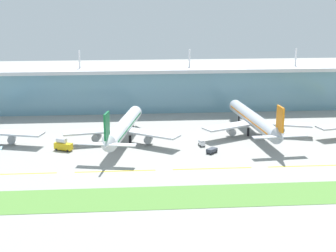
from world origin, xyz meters
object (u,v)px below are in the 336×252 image
(baggage_cart, at_px, (202,143))
(pushback_tug, at_px, (212,150))
(airliner_far_middle, at_px, (255,120))
(airliner_near_middle, at_px, (123,128))
(fuel_truck, at_px, (63,145))

(baggage_cart, bearing_deg, pushback_tug, -74.85)
(airliner_far_middle, xyz_separation_m, pushback_tug, (-22.55, -24.08, -5.35))
(baggage_cart, bearing_deg, airliner_near_middle, 167.36)
(airliner_near_middle, bearing_deg, fuel_truck, -159.93)
(fuel_truck, bearing_deg, airliner_far_middle, 11.32)
(pushback_tug, xyz_separation_m, fuel_truck, (-57.56, 8.04, 1.16))
(pushback_tug, bearing_deg, airliner_far_middle, 46.88)
(airliner_near_middle, distance_m, airliner_far_middle, 57.14)
(airliner_near_middle, xyz_separation_m, pushback_tug, (34.11, -16.61, -5.35))
(airliner_far_middle, bearing_deg, airliner_near_middle, -172.49)
(pushback_tug, distance_m, fuel_truck, 58.13)
(airliner_near_middle, bearing_deg, pushback_tug, -25.97)
(pushback_tug, height_order, baggage_cart, baggage_cart)
(pushback_tug, relative_size, fuel_truck, 0.63)
(airliner_near_middle, height_order, fuel_truck, airliner_near_middle)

